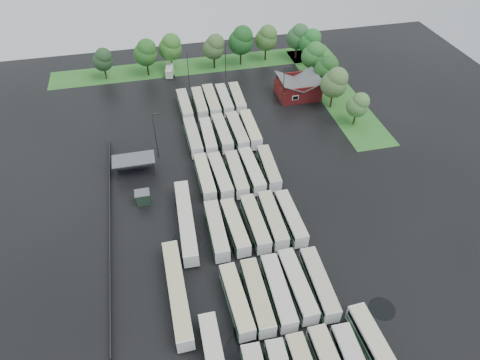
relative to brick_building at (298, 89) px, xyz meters
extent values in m
plane|color=black|center=(-24.00, -42.77, -1.87)|extent=(160.00, 160.00, 0.00)
cube|color=maroon|center=(0.00, 0.03, -0.17)|extent=(10.00, 8.00, 3.40)
cube|color=#4C4F51|center=(-2.50, 0.03, 2.43)|extent=(5.07, 8.60, 2.19)
cube|color=#4C4F51|center=(2.50, 0.03, 2.43)|extent=(5.07, 8.60, 2.19)
cube|color=maroon|center=(0.00, -3.97, 2.03)|extent=(9.00, 0.20, 1.20)
cube|color=silver|center=(-2.00, -4.02, 0.13)|extent=(1.60, 0.12, 1.20)
cylinder|color=#2D2D30|center=(-44.80, -22.77, -0.17)|extent=(0.16, 0.16, 3.40)
cylinder|color=#2D2D30|center=(-37.60, -22.77, -0.17)|extent=(0.16, 0.16, 3.40)
cylinder|color=#2D2D30|center=(-44.80, -19.57, -0.17)|extent=(0.16, 0.16, 3.40)
cylinder|color=#2D2D30|center=(-37.60, -19.57, -0.17)|extent=(0.16, 0.16, 3.40)
cube|color=#4C4F51|center=(-41.20, -21.17, 1.63)|extent=(8.20, 4.20, 0.15)
cube|color=navy|center=(-41.20, -19.27, -0.27)|extent=(7.60, 0.08, 2.60)
cube|color=black|center=(-40.20, -30.17, -0.62)|extent=(2.50, 2.00, 2.50)
cube|color=#4C4F51|center=(-40.20, -30.17, 0.69)|extent=(2.70, 2.20, 0.12)
cube|color=#2A6B23|center=(-22.00, 22.03, -1.86)|extent=(80.00, 10.00, 0.01)
cube|color=#2A6B23|center=(10.00, 0.03, -1.86)|extent=(10.00, 50.00, 0.01)
cube|color=#2D2D30|center=(-46.20, -34.77, -1.27)|extent=(0.10, 50.00, 1.20)
cylinder|color=black|center=(-22.07, -64.83, -1.44)|extent=(2.43, 0.92, 0.92)
cylinder|color=black|center=(-18.76, -64.64, -1.41)|extent=(2.56, 0.96, 0.96)
cylinder|color=black|center=(-15.72, -65.17, -1.41)|extent=(2.57, 0.97, 0.97)
cube|color=silver|center=(-28.24, -55.44, -0.10)|extent=(2.94, 11.71, 2.66)
cube|color=black|center=(-28.24, -55.44, 0.43)|extent=(2.98, 11.25, 0.85)
cube|color=#1A652B|center=(-28.24, -55.44, -0.69)|extent=(2.98, 11.48, 0.59)
cube|color=#C7C08E|center=(-28.24, -55.44, 1.28)|extent=(2.83, 11.36, 0.12)
cylinder|color=black|center=(-28.24, -59.16, -1.43)|extent=(2.47, 0.93, 0.93)
cylinder|color=black|center=(-28.24, -51.73, -1.43)|extent=(2.47, 0.93, 0.93)
cube|color=silver|center=(-25.14, -55.48, -0.06)|extent=(2.56, 11.92, 2.73)
cube|color=black|center=(-25.14, -55.48, 0.49)|extent=(2.62, 11.45, 0.87)
cube|color=#0F6A1D|center=(-25.14, -55.48, -0.66)|extent=(2.61, 11.69, 0.60)
cube|color=tan|center=(-25.14, -55.48, 1.36)|extent=(2.46, 11.57, 0.12)
cylinder|color=black|center=(-25.14, -59.29, -1.42)|extent=(2.53, 0.95, 0.95)
cylinder|color=black|center=(-25.14, -51.67, -1.42)|extent=(2.53, 0.95, 0.95)
cube|color=silver|center=(-21.94, -55.42, -0.04)|extent=(2.79, 12.06, 2.75)
cube|color=black|center=(-21.94, -55.42, 0.51)|extent=(2.84, 11.58, 0.88)
cube|color=#1C642D|center=(-21.94, -55.42, -0.65)|extent=(2.83, 11.82, 0.61)
cube|color=beige|center=(-21.94, -55.42, 1.39)|extent=(2.68, 11.70, 0.12)
cylinder|color=black|center=(-21.94, -59.26, -1.42)|extent=(2.55, 0.96, 0.96)
cylinder|color=black|center=(-21.94, -51.58, -1.42)|extent=(2.55, 0.96, 0.96)
cube|color=silver|center=(-18.86, -54.97, -0.05)|extent=(2.65, 11.96, 2.73)
cube|color=black|center=(-18.86, -54.97, 0.49)|extent=(2.70, 11.48, 0.87)
cube|color=#216732|center=(-18.86, -54.97, -0.65)|extent=(2.70, 11.72, 0.60)
cube|color=beige|center=(-18.86, -54.97, 1.36)|extent=(2.54, 11.60, 0.12)
cylinder|color=black|center=(-18.86, -58.78, -1.42)|extent=(2.53, 0.95, 0.95)
cylinder|color=black|center=(-18.86, -51.15, -1.42)|extent=(2.53, 0.95, 0.95)
cube|color=silver|center=(-15.56, -55.40, -0.07)|extent=(2.79, 11.88, 2.71)
cube|color=black|center=(-15.56, -55.40, 0.47)|extent=(2.84, 11.40, 0.87)
cube|color=#145C1F|center=(-15.56, -55.40, -0.67)|extent=(2.83, 11.64, 0.60)
cube|color=#B0AC94|center=(-15.56, -55.40, 1.33)|extent=(2.68, 11.52, 0.12)
cylinder|color=black|center=(-15.56, -59.18, -1.42)|extent=(2.51, 0.94, 0.94)
cylinder|color=black|center=(-15.56, -51.62, -1.42)|extent=(2.51, 0.94, 0.94)
cube|color=silver|center=(-28.54, -41.50, -0.07)|extent=(2.60, 11.83, 2.70)
cube|color=black|center=(-28.54, -41.50, 0.47)|extent=(2.65, 11.36, 0.87)
cube|color=#176121|center=(-28.54, -41.50, -0.67)|extent=(2.65, 11.59, 0.59)
cube|color=#BBB398|center=(-28.54, -41.50, 1.33)|extent=(2.50, 11.47, 0.12)
cylinder|color=black|center=(-28.54, -45.28, -1.42)|extent=(2.51, 0.94, 0.94)
cylinder|color=black|center=(-28.54, -37.73, -1.42)|extent=(2.51, 0.94, 0.94)
cube|color=silver|center=(-25.33, -41.40, -0.12)|extent=(2.91, 11.55, 2.62)
cube|color=black|center=(-25.33, -41.40, 0.40)|extent=(2.94, 11.10, 0.84)
cube|color=#0B591C|center=(-25.33, -41.40, -0.70)|extent=(2.94, 11.32, 0.58)
cube|color=beige|center=(-25.33, -41.40, 1.24)|extent=(2.80, 11.20, 0.11)
cylinder|color=black|center=(-25.33, -45.07, -1.44)|extent=(2.43, 0.92, 0.92)
cylinder|color=black|center=(-25.33, -37.74, -1.44)|extent=(2.43, 0.92, 0.92)
cube|color=silver|center=(-21.80, -41.36, -0.09)|extent=(2.65, 11.73, 2.68)
cube|color=black|center=(-21.80, -41.36, 0.45)|extent=(2.70, 11.26, 0.86)
cube|color=#146624|center=(-21.80, -41.36, -0.68)|extent=(2.70, 11.49, 0.59)
cube|color=#BBB891|center=(-21.80, -41.36, 1.30)|extent=(2.55, 11.37, 0.12)
cylinder|color=black|center=(-21.80, -45.10, -1.43)|extent=(2.48, 0.93, 0.93)
cylinder|color=black|center=(-21.80, -37.63, -1.43)|extent=(2.48, 0.93, 0.93)
cube|color=silver|center=(-18.63, -41.24, -0.07)|extent=(2.62, 11.85, 2.71)
cube|color=black|center=(-18.63, -41.24, 0.47)|extent=(2.67, 11.38, 0.87)
cube|color=#1A6529|center=(-18.63, -41.24, -0.66)|extent=(2.67, 11.61, 0.60)
cube|color=#B7B08E|center=(-18.63, -41.24, 1.33)|extent=(2.52, 11.49, 0.12)
cylinder|color=black|center=(-18.63, -45.02, -1.42)|extent=(2.51, 0.95, 0.95)
cylinder|color=black|center=(-18.63, -37.46, -1.42)|extent=(2.51, 0.95, 0.95)
cube|color=silver|center=(-15.47, -41.55, -0.12)|extent=(2.52, 11.53, 2.64)
cube|color=black|center=(-15.47, -41.55, 0.41)|extent=(2.57, 11.07, 0.84)
cube|color=#0F5E1F|center=(-15.47, -41.55, -0.70)|extent=(2.56, 11.30, 0.58)
cube|color=beige|center=(-15.47, -41.55, 1.25)|extent=(2.42, 11.18, 0.12)
cylinder|color=black|center=(-15.47, -45.23, -1.43)|extent=(2.44, 0.92, 0.92)
cylinder|color=black|center=(-15.47, -37.87, -1.43)|extent=(2.44, 0.92, 0.92)
cube|color=silver|center=(-28.24, -27.67, -0.08)|extent=(2.62, 11.79, 2.69)
cube|color=black|center=(-28.24, -27.67, 0.46)|extent=(2.67, 11.32, 0.86)
cube|color=#106623|center=(-28.24, -27.67, -0.67)|extent=(2.67, 11.56, 0.59)
cube|color=beige|center=(-28.24, -27.67, 1.32)|extent=(2.52, 11.44, 0.12)
cylinder|color=black|center=(-28.24, -31.43, -1.42)|extent=(2.50, 0.94, 0.94)
cylinder|color=black|center=(-28.24, -23.90, -1.42)|extent=(2.50, 0.94, 0.94)
cube|color=silver|center=(-25.25, -27.92, -0.08)|extent=(2.98, 11.82, 2.68)
cube|color=black|center=(-25.25, -27.92, 0.45)|extent=(3.02, 11.35, 0.86)
cube|color=#105D1F|center=(-25.25, -27.92, -0.67)|extent=(3.02, 11.58, 0.59)
cube|color=#BDBAA1|center=(-25.25, -27.92, 1.31)|extent=(2.87, 11.46, 0.12)
cylinder|color=black|center=(-25.25, -31.67, -1.43)|extent=(2.49, 0.94, 0.94)
cylinder|color=black|center=(-25.25, -24.17, -1.43)|extent=(2.49, 0.94, 0.94)
cube|color=silver|center=(-22.05, -28.09, -0.10)|extent=(2.50, 11.63, 2.66)
cube|color=black|center=(-22.05, -28.09, 0.43)|extent=(2.56, 11.17, 0.85)
cube|color=#0F611C|center=(-22.05, -28.09, -0.68)|extent=(2.55, 11.40, 0.59)
cube|color=#B9B293|center=(-22.05, -28.09, 1.28)|extent=(2.40, 11.28, 0.12)
cylinder|color=black|center=(-22.05, -31.81, -1.43)|extent=(2.47, 0.93, 0.93)
cylinder|color=black|center=(-22.05, -24.37, -1.43)|extent=(2.47, 0.93, 0.93)
cube|color=silver|center=(-18.94, -27.80, -0.08)|extent=(2.75, 11.82, 2.70)
cube|color=black|center=(-18.94, -27.80, 0.46)|extent=(2.80, 11.35, 0.86)
cube|color=#1C6D2B|center=(-18.94, -27.80, -0.67)|extent=(2.80, 11.59, 0.59)
cube|color=beige|center=(-18.94, -27.80, 1.32)|extent=(2.65, 11.47, 0.12)
cylinder|color=black|center=(-18.94, -31.56, -1.42)|extent=(2.50, 0.94, 0.94)
cylinder|color=black|center=(-18.94, -24.04, -1.42)|extent=(2.50, 0.94, 0.94)
cube|color=silver|center=(-15.45, -27.63, -0.12)|extent=(2.89, 11.56, 2.63)
cube|color=black|center=(-15.45, -27.63, 0.40)|extent=(2.93, 11.10, 0.84)
cube|color=#0D5B19|center=(-15.45, -27.63, -0.70)|extent=(2.93, 11.33, 0.58)
cube|color=tan|center=(-15.45, -27.63, 1.24)|extent=(2.78, 11.21, 0.11)
cylinder|color=black|center=(-15.45, -31.30, -1.44)|extent=(2.44, 0.92, 0.92)
cylinder|color=black|center=(-15.45, -23.96, -1.44)|extent=(2.44, 0.92, 0.92)
cube|color=silver|center=(-28.53, -14.27, -0.07)|extent=(2.67, 11.83, 2.70)
cube|color=black|center=(-28.53, -14.27, 0.47)|extent=(2.72, 11.36, 0.86)
cube|color=#1C6028|center=(-28.53, -14.27, -0.67)|extent=(2.71, 11.59, 0.59)
cube|color=#AFAC98|center=(-28.53, -14.27, 1.33)|extent=(2.56, 11.47, 0.12)
cylinder|color=black|center=(-28.53, -18.04, -1.42)|extent=(2.50, 0.94, 0.94)
cylinder|color=black|center=(-28.53, -10.50, -1.42)|extent=(2.50, 0.94, 0.94)
cube|color=silver|center=(-25.32, -14.70, -0.13)|extent=(2.64, 11.47, 2.62)
cube|color=black|center=(-25.32, -14.70, 0.39)|extent=(2.68, 11.01, 0.84)
cube|color=#195B25|center=(-25.32, -14.70, -0.71)|extent=(2.68, 11.24, 0.58)
cube|color=beige|center=(-25.32, -14.70, 1.23)|extent=(2.53, 11.12, 0.11)
cylinder|color=black|center=(-25.32, -18.35, -1.44)|extent=(2.43, 0.91, 0.91)
cylinder|color=black|center=(-25.32, -11.05, -1.44)|extent=(2.43, 0.91, 0.91)
cube|color=silver|center=(-22.11, -14.12, -0.07)|extent=(2.68, 11.83, 2.70)
cube|color=black|center=(-22.11, -14.12, 0.47)|extent=(2.73, 11.36, 0.86)
cube|color=#1C6C2C|center=(-22.11, -14.12, -0.67)|extent=(2.72, 11.60, 0.59)
cube|color=#BCBAA2|center=(-22.11, -14.12, 1.33)|extent=(2.57, 11.47, 0.12)
cylinder|color=black|center=(-22.11, -17.89, -1.42)|extent=(2.50, 0.94, 0.94)
cylinder|color=black|center=(-22.11, -10.35, -1.42)|extent=(2.50, 0.94, 0.94)
cube|color=silver|center=(-18.81, -14.23, -0.05)|extent=(2.72, 11.99, 2.74)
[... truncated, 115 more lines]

